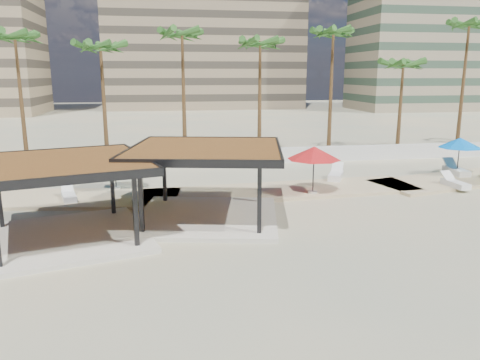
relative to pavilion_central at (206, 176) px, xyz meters
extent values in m
plane|color=tan|center=(2.82, -2.63, -2.07)|extent=(200.00, 200.00, 0.00)
cube|color=#C6B284|center=(-9.18, 4.87, -2.01)|extent=(16.40, 6.19, 0.24)
cube|color=#C6B284|center=(4.82, 4.37, -2.01)|extent=(16.24, 5.11, 0.24)
cube|color=silver|center=(2.82, 13.37, -1.47)|extent=(56.00, 0.30, 1.20)
cube|color=#847259|center=(6.82, 75.37, 11.93)|extent=(38.00, 16.00, 28.00)
cube|color=gray|center=(50.82, 63.37, 14.93)|extent=(32.00, 15.00, 34.00)
cube|color=beige|center=(0.00, 0.00, -1.97)|extent=(7.72, 7.72, 0.20)
cube|color=black|center=(-2.93, -1.92, -0.39)|extent=(0.21, 0.21, 2.97)
cube|color=black|center=(-1.92, 2.93, -0.39)|extent=(0.21, 0.21, 2.97)
cube|color=black|center=(1.92, -2.93, -0.39)|extent=(0.21, 0.21, 2.97)
cube|color=black|center=(2.93, 1.92, -0.39)|extent=(0.21, 0.21, 2.97)
cube|color=brown|center=(0.00, 0.00, 1.23)|extent=(7.96, 7.96, 0.28)
cube|color=black|center=(-0.68, -3.29, 1.23)|extent=(6.71, 1.51, 0.34)
cube|color=black|center=(0.68, 3.29, 1.23)|extent=(6.71, 1.51, 0.34)
cube|color=black|center=(-3.29, 0.68, 1.23)|extent=(1.51, 6.71, 0.34)
cube|color=black|center=(3.29, -0.68, 1.23)|extent=(1.51, 6.71, 0.34)
cube|color=beige|center=(-6.03, -1.91, -1.98)|extent=(7.82, 7.82, 0.19)
cube|color=black|center=(-3.07, -3.55, -0.44)|extent=(0.21, 0.21, 2.88)
cube|color=black|center=(-4.39, 1.06, -0.44)|extent=(0.21, 0.21, 2.88)
cube|color=brown|center=(-6.03, -1.91, 1.13)|extent=(8.05, 8.05, 0.27)
cube|color=black|center=(-5.14, -5.04, 1.13)|extent=(6.39, 1.92, 0.33)
cube|color=black|center=(-6.93, 1.23, 1.13)|extent=(6.39, 1.92, 0.33)
cube|color=black|center=(-2.90, -1.01, 1.13)|extent=(1.92, 6.39, 0.33)
cylinder|color=beige|center=(-3.49, 3.17, -1.84)|extent=(0.44, 0.44, 0.11)
cylinder|color=#262628|center=(-3.49, 3.17, -0.84)|extent=(0.06, 0.06, 2.10)
cone|color=yellow|center=(-3.49, 3.17, 0.06)|extent=(2.91, 2.91, 0.61)
cylinder|color=beige|center=(6.26, 3.17, -1.83)|extent=(0.51, 0.51, 0.12)
cylinder|color=#262628|center=(6.26, 3.17, -0.66)|extent=(0.07, 0.07, 2.47)
cone|color=red|center=(6.26, 3.17, 0.40)|extent=(3.96, 3.96, 0.72)
cylinder|color=beige|center=(17.41, 6.57, -1.84)|extent=(0.47, 0.47, 0.11)
cylinder|color=#262628|center=(17.41, 6.57, -0.76)|extent=(0.07, 0.07, 2.27)
cone|color=#006DDE|center=(17.41, 6.57, 0.21)|extent=(3.49, 3.49, 0.66)
cylinder|color=beige|center=(-4.71, 6.09, -1.83)|extent=(0.50, 0.50, 0.12)
cylinder|color=#262628|center=(-4.71, 6.09, -0.70)|extent=(0.07, 0.07, 2.39)
cone|color=#006DDE|center=(-4.71, 6.09, 0.33)|extent=(3.70, 3.70, 0.70)
cube|color=white|center=(-6.98, 4.07, -1.76)|extent=(1.12, 1.94, 0.26)
cube|color=white|center=(-6.98, 4.07, -1.61)|extent=(1.12, 1.94, 0.05)
cube|color=white|center=(-7.18, 4.76, -1.39)|extent=(0.76, 0.77, 0.47)
cube|color=white|center=(8.90, 6.57, -1.74)|extent=(1.67, 2.28, 0.30)
cube|color=white|center=(8.90, 6.57, -1.56)|extent=(1.67, 2.28, 0.07)
cube|color=white|center=(9.29, 7.32, -1.29)|extent=(0.98, 1.00, 0.55)
cube|color=white|center=(15.10, 3.27, -1.76)|extent=(0.80, 1.97, 0.27)
cube|color=white|center=(15.10, 3.27, -1.59)|extent=(0.80, 1.97, 0.06)
cube|color=white|center=(15.05, 4.02, -1.36)|extent=(0.68, 0.71, 0.49)
cube|color=white|center=(17.35, 6.57, -1.73)|extent=(0.99, 2.35, 0.32)
cube|color=white|center=(17.35, 6.57, -1.54)|extent=(0.99, 2.35, 0.07)
cube|color=white|center=(17.43, 7.46, -1.26)|extent=(0.82, 0.85, 0.58)
cone|color=brown|center=(-12.18, 16.07, 2.68)|extent=(0.36, 0.36, 9.50)
ellipsoid|color=#2B5E21|center=(-12.18, 16.07, 7.18)|extent=(3.00, 3.00, 1.80)
cone|color=brown|center=(-6.18, 15.47, 2.34)|extent=(0.36, 0.36, 8.82)
ellipsoid|color=#2B5E21|center=(-6.18, 15.47, 6.50)|extent=(3.00, 3.00, 1.80)
cone|color=brown|center=(-0.18, 16.27, 2.86)|extent=(0.36, 0.36, 9.86)
ellipsoid|color=#2B5E21|center=(-0.18, 16.27, 7.54)|extent=(3.00, 3.00, 1.80)
cone|color=brown|center=(5.82, 15.77, 2.53)|extent=(0.36, 0.36, 9.21)
ellipsoid|color=#2B5E21|center=(5.82, 15.77, 6.88)|extent=(3.00, 3.00, 1.80)
cone|color=brown|center=(11.82, 15.97, 2.98)|extent=(0.36, 0.36, 10.10)
ellipsoid|color=#2B5E21|center=(11.82, 15.97, 7.77)|extent=(3.00, 3.00, 1.80)
cone|color=brown|center=(17.82, 15.57, 1.77)|extent=(0.36, 0.36, 7.68)
ellipsoid|color=#2B5E21|center=(17.82, 15.57, 5.35)|extent=(3.00, 3.00, 1.80)
cone|color=brown|center=(23.82, 16.17, 3.41)|extent=(0.36, 0.36, 10.96)
ellipsoid|color=#2B5E21|center=(23.82, 16.17, 8.64)|extent=(3.00, 3.00, 1.80)
camera|label=1|loc=(-1.95, -21.20, 4.64)|focal=35.00mm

